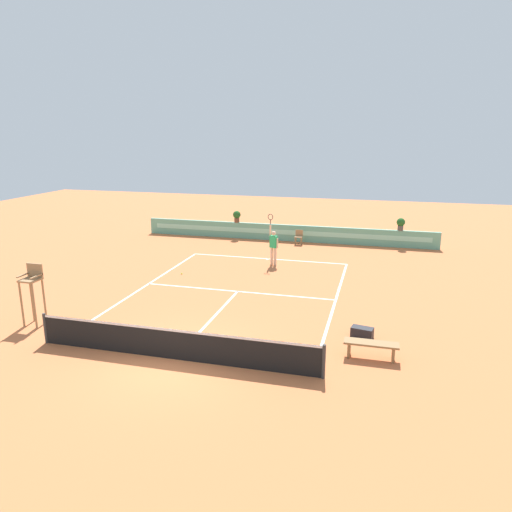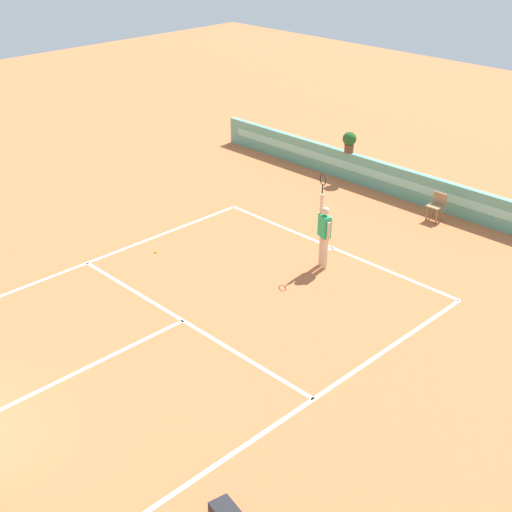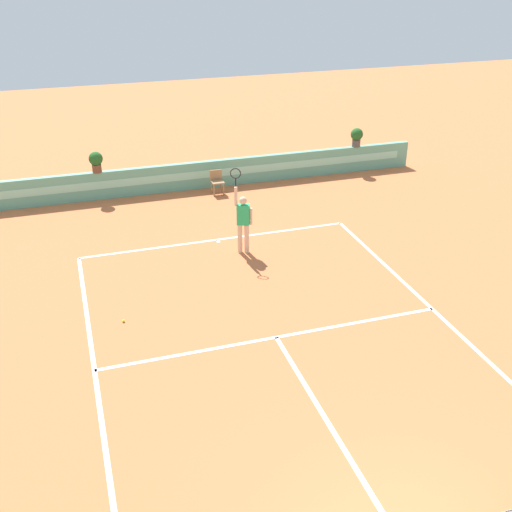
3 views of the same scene
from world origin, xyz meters
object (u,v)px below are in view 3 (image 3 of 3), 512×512
Objects in this scene: ball_kid_chair at (217,181)px; potted_plant_left at (96,161)px; tennis_ball_near_baseline at (123,321)px; potted_plant_far_right at (357,136)px; tennis_player at (243,219)px.

potted_plant_left is at bearing 169.82° from ball_kid_chair.
tennis_ball_near_baseline is 0.09× the size of potted_plant_far_right.
potted_plant_far_right is at bearing 41.66° from tennis_player.
ball_kid_chair is at bearing -172.78° from potted_plant_far_right.
ball_kid_chair is 8.67m from tennis_ball_near_baseline.
tennis_player is 3.57× the size of potted_plant_far_right.
ball_kid_chair is at bearing 60.51° from tennis_ball_near_baseline.
tennis_ball_near_baseline is at bearing -144.42° from tennis_player.
tennis_player reaches higher than tennis_ball_near_baseline.
tennis_player is 4.80m from tennis_ball_near_baseline.
potted_plant_far_right reaches higher than ball_kid_chair.
tennis_player is 3.57× the size of potted_plant_left.
ball_kid_chair is 1.17× the size of potted_plant_far_right.
tennis_ball_near_baseline is 0.09× the size of potted_plant_left.
potted_plant_far_right is (10.04, 8.27, 1.38)m from tennis_ball_near_baseline.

